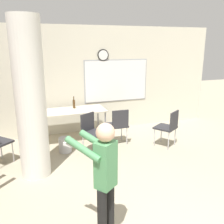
{
  "coord_description": "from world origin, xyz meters",
  "views": [
    {
      "loc": [
        -1.26,
        -1.43,
        2.34
      ],
      "look_at": [
        0.28,
        2.94,
        1.07
      ],
      "focal_mm": 40.0,
      "sensor_mm": 36.0,
      "label": 1
    }
  ],
  "objects_px": {
    "chair_table_front": "(92,130)",
    "person_playing_front": "(104,176)",
    "chair_table_right": "(118,124)",
    "bottle_on_table": "(74,104)",
    "folding_table": "(71,112)",
    "chair_mid_room": "(168,126)"
  },
  "relations": [
    {
      "from": "chair_table_right",
      "to": "chair_mid_room",
      "type": "height_order",
      "value": "same"
    },
    {
      "from": "chair_table_right",
      "to": "folding_table",
      "type": "bearing_deg",
      "value": 148.89
    },
    {
      "from": "chair_table_front",
      "to": "bottle_on_table",
      "type": "bearing_deg",
      "value": 100.27
    },
    {
      "from": "folding_table",
      "to": "chair_table_right",
      "type": "xyz_separation_m",
      "value": [
        1.0,
        -0.6,
        -0.21
      ]
    },
    {
      "from": "chair_table_front",
      "to": "person_playing_front",
      "type": "relative_size",
      "value": 0.57
    },
    {
      "from": "bottle_on_table",
      "to": "person_playing_front",
      "type": "xyz_separation_m",
      "value": [
        -0.37,
        -3.62,
        0.01
      ]
    },
    {
      "from": "chair_table_right",
      "to": "person_playing_front",
      "type": "bearing_deg",
      "value": -113.93
    },
    {
      "from": "chair_table_front",
      "to": "person_playing_front",
      "type": "bearing_deg",
      "value": -101.98
    },
    {
      "from": "bottle_on_table",
      "to": "person_playing_front",
      "type": "relative_size",
      "value": 0.2
    },
    {
      "from": "folding_table",
      "to": "chair_table_front",
      "type": "bearing_deg",
      "value": -71.29
    },
    {
      "from": "chair_table_front",
      "to": "person_playing_front",
      "type": "xyz_separation_m",
      "value": [
        -0.55,
        -2.6,
        0.39
      ]
    },
    {
      "from": "bottle_on_table",
      "to": "chair_table_right",
      "type": "xyz_separation_m",
      "value": [
        0.9,
        -0.78,
        -0.38
      ]
    },
    {
      "from": "folding_table",
      "to": "bottle_on_table",
      "type": "height_order",
      "value": "bottle_on_table"
    },
    {
      "from": "folding_table",
      "to": "chair_table_front",
      "type": "distance_m",
      "value": 0.92
    },
    {
      "from": "folding_table",
      "to": "bottle_on_table",
      "type": "bearing_deg",
      "value": 59.57
    },
    {
      "from": "chair_mid_room",
      "to": "person_playing_front",
      "type": "height_order",
      "value": "person_playing_front"
    },
    {
      "from": "bottle_on_table",
      "to": "chair_mid_room",
      "type": "xyz_separation_m",
      "value": [
        1.93,
        -1.31,
        -0.38
      ]
    },
    {
      "from": "bottle_on_table",
      "to": "chair_mid_room",
      "type": "distance_m",
      "value": 2.36
    },
    {
      "from": "bottle_on_table",
      "to": "chair_table_right",
      "type": "height_order",
      "value": "bottle_on_table"
    },
    {
      "from": "chair_table_front",
      "to": "person_playing_front",
      "type": "height_order",
      "value": "person_playing_front"
    },
    {
      "from": "chair_table_right",
      "to": "chair_table_front",
      "type": "bearing_deg",
      "value": -160.99
    },
    {
      "from": "chair_table_front",
      "to": "chair_table_right",
      "type": "distance_m",
      "value": 0.75
    }
  ]
}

